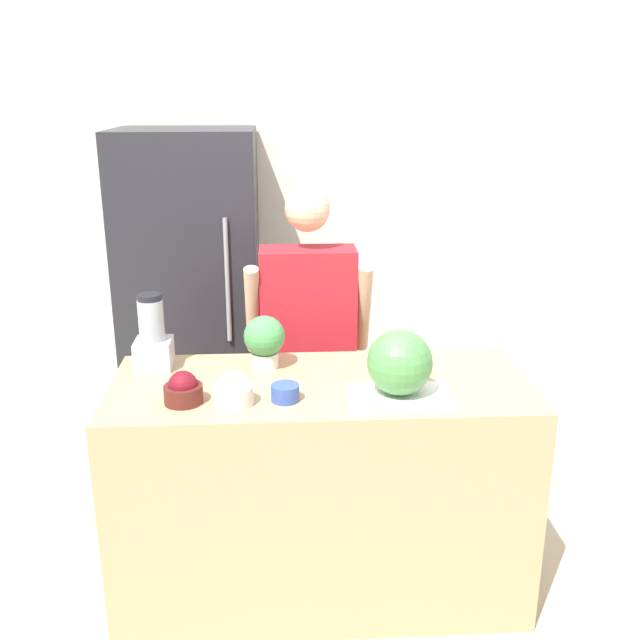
{
  "coord_description": "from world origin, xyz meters",
  "views": [
    {
      "loc": [
        -0.16,
        -2.26,
        2.06
      ],
      "look_at": [
        0.0,
        0.38,
        1.2
      ],
      "focal_mm": 40.0,
      "sensor_mm": 36.0,
      "label": 1
    }
  ],
  "objects_px": {
    "person": "(308,350)",
    "bowl_small_blue": "(285,393)",
    "bowl_cream": "(233,391)",
    "blender": "(153,338)",
    "bowl_cherries": "(183,390)",
    "refrigerator": "(192,298)",
    "watermelon": "(400,363)",
    "potted_plant": "(264,340)"
  },
  "relations": [
    {
      "from": "watermelon",
      "to": "bowl_small_blue",
      "type": "relative_size",
      "value": 2.31
    },
    {
      "from": "bowl_cream",
      "to": "potted_plant",
      "type": "relative_size",
      "value": 0.68
    },
    {
      "from": "person",
      "to": "blender",
      "type": "xyz_separation_m",
      "value": [
        -0.66,
        -0.48,
        0.25
      ]
    },
    {
      "from": "person",
      "to": "blender",
      "type": "distance_m",
      "value": 0.86
    },
    {
      "from": "bowl_cream",
      "to": "blender",
      "type": "height_order",
      "value": "blender"
    },
    {
      "from": "person",
      "to": "bowl_small_blue",
      "type": "distance_m",
      "value": 0.87
    },
    {
      "from": "refrigerator",
      "to": "bowl_small_blue",
      "type": "bearing_deg",
      "value": -70.94
    },
    {
      "from": "bowl_small_blue",
      "to": "blender",
      "type": "xyz_separation_m",
      "value": [
        -0.54,
        0.37,
        0.1
      ]
    },
    {
      "from": "bowl_cream",
      "to": "bowl_small_blue",
      "type": "relative_size",
      "value": 1.43
    },
    {
      "from": "refrigerator",
      "to": "bowl_small_blue",
      "type": "relative_size",
      "value": 17.42
    },
    {
      "from": "bowl_cherries",
      "to": "bowl_small_blue",
      "type": "distance_m",
      "value": 0.38
    },
    {
      "from": "blender",
      "to": "potted_plant",
      "type": "xyz_separation_m",
      "value": [
        0.46,
        -0.04,
        -0.0
      ]
    },
    {
      "from": "refrigerator",
      "to": "watermelon",
      "type": "height_order",
      "value": "refrigerator"
    },
    {
      "from": "bowl_cherries",
      "to": "blender",
      "type": "relative_size",
      "value": 0.46
    },
    {
      "from": "person",
      "to": "bowl_cherries",
      "type": "bearing_deg",
      "value": -120.5
    },
    {
      "from": "bowl_small_blue",
      "to": "blender",
      "type": "height_order",
      "value": "blender"
    },
    {
      "from": "bowl_small_blue",
      "to": "potted_plant",
      "type": "height_order",
      "value": "potted_plant"
    },
    {
      "from": "person",
      "to": "bowl_small_blue",
      "type": "height_order",
      "value": "person"
    },
    {
      "from": "bowl_cherries",
      "to": "refrigerator",
      "type": "bearing_deg",
      "value": 95.12
    },
    {
      "from": "refrigerator",
      "to": "person",
      "type": "xyz_separation_m",
      "value": [
        0.63,
        -0.62,
        -0.1
      ]
    },
    {
      "from": "refrigerator",
      "to": "bowl_cream",
      "type": "relative_size",
      "value": 12.16
    },
    {
      "from": "bowl_small_blue",
      "to": "blender",
      "type": "distance_m",
      "value": 0.66
    },
    {
      "from": "refrigerator",
      "to": "bowl_cream",
      "type": "height_order",
      "value": "refrigerator"
    },
    {
      "from": "person",
      "to": "blender",
      "type": "relative_size",
      "value": 5.16
    },
    {
      "from": "refrigerator",
      "to": "watermelon",
      "type": "bearing_deg",
      "value": -57.27
    },
    {
      "from": "bowl_small_blue",
      "to": "potted_plant",
      "type": "relative_size",
      "value": 0.47
    },
    {
      "from": "bowl_cherries",
      "to": "blender",
      "type": "bearing_deg",
      "value": 114.4
    },
    {
      "from": "bowl_cream",
      "to": "bowl_small_blue",
      "type": "height_order",
      "value": "bowl_cream"
    },
    {
      "from": "bowl_small_blue",
      "to": "bowl_cherries",
      "type": "bearing_deg",
      "value": 179.39
    },
    {
      "from": "refrigerator",
      "to": "watermelon",
      "type": "xyz_separation_m",
      "value": [
        0.94,
        -1.46,
        0.16
      ]
    },
    {
      "from": "watermelon",
      "to": "bowl_cherries",
      "type": "height_order",
      "value": "watermelon"
    },
    {
      "from": "person",
      "to": "bowl_cream",
      "type": "height_order",
      "value": "person"
    },
    {
      "from": "bowl_small_blue",
      "to": "blender",
      "type": "bearing_deg",
      "value": 145.86
    },
    {
      "from": "person",
      "to": "blender",
      "type": "height_order",
      "value": "person"
    },
    {
      "from": "bowl_cherries",
      "to": "potted_plant",
      "type": "relative_size",
      "value": 0.64
    },
    {
      "from": "watermelon",
      "to": "potted_plant",
      "type": "bearing_deg",
      "value": 147.85
    },
    {
      "from": "blender",
      "to": "potted_plant",
      "type": "height_order",
      "value": "blender"
    },
    {
      "from": "watermelon",
      "to": "person",
      "type": "bearing_deg",
      "value": 110.05
    },
    {
      "from": "potted_plant",
      "to": "bowl_small_blue",
      "type": "bearing_deg",
      "value": -76.45
    },
    {
      "from": "bowl_cream",
      "to": "bowl_small_blue",
      "type": "bearing_deg",
      "value": 5.66
    },
    {
      "from": "bowl_cherries",
      "to": "potted_plant",
      "type": "xyz_separation_m",
      "value": [
        0.3,
        0.33,
        0.07
      ]
    },
    {
      "from": "person",
      "to": "potted_plant",
      "type": "distance_m",
      "value": 0.61
    }
  ]
}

